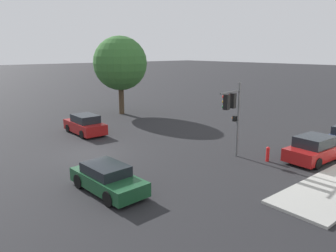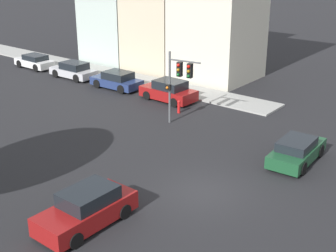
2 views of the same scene
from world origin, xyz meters
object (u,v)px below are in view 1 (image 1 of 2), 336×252
street_tree (120,63)px  crossing_car_1 (108,179)px  parked_car_0 (315,149)px  crossing_car_0 (85,125)px  fire_hydrant (268,154)px  traffic_signal (232,107)px

street_tree → crossing_car_1: street_tree is taller
parked_car_0 → street_tree: bearing=94.1°
crossing_car_0 → fire_hydrant: (13.40, 5.41, -0.25)m
parked_car_0 → fire_hydrant: parked_car_0 is taller
traffic_signal → crossing_car_1: 8.71m
street_tree → traffic_signal: bearing=-9.4°
street_tree → parked_car_0: street_tree is taller
crossing_car_1 → fire_hydrant: (2.40, 9.64, -0.16)m
crossing_car_0 → crossing_car_1: 11.79m
street_tree → traffic_signal: (17.09, -2.84, -2.05)m
street_tree → fire_hydrant: 19.55m
crossing_car_0 → parked_car_0: bearing=-152.5°
street_tree → fire_hydrant: street_tree is taller
crossing_car_1 → fire_hydrant: size_ratio=4.73×
crossing_car_1 → fire_hydrant: bearing=73.1°
traffic_signal → fire_hydrant: (1.80, 1.34, -2.75)m
street_tree → crossing_car_1: size_ratio=1.86×
traffic_signal → crossing_car_1: bearing=77.3°
fire_hydrant → traffic_signal: bearing=-143.3°
traffic_signal → crossing_car_0: size_ratio=1.09×
crossing_car_1 → fire_hydrant: 9.94m
street_tree → parked_car_0: size_ratio=1.88×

